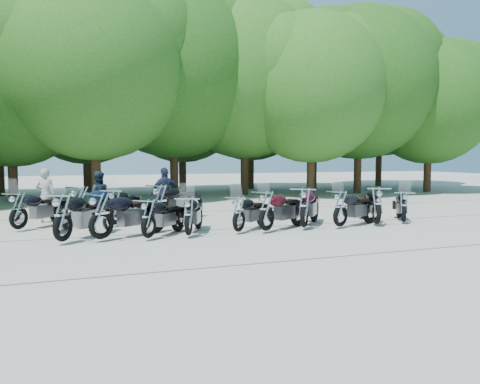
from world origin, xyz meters
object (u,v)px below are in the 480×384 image
object	(u,v)px
motorcycle_11	(81,205)
rider_2	(165,193)
motorcycle_12	(115,206)
motorcycle_13	(160,202)
motorcycle_8	(377,204)
motorcycle_4	(239,213)
motorcycle_10	(18,209)
rider_0	(46,195)
motorcycle_2	(149,217)
motorcycle_5	(267,209)
motorcycle_1	(101,214)
motorcycle_6	(304,206)
motorcycle_7	(340,207)
motorcycle_3	(189,215)
motorcycle_0	(63,216)
rider_1	(98,196)
motorcycle_9	(404,205)

from	to	relation	value
motorcycle_11	rider_2	xyz separation A→B (m)	(2.80, 1.25, 0.17)
motorcycle_12	motorcycle_13	distance (m)	1.44
motorcycle_8	motorcycle_4	bearing A→B (deg)	21.05
motorcycle_10	rider_0	size ratio (longest dim) A/B	1.28
motorcycle_10	motorcycle_2	bearing A→B (deg)	-179.62
motorcycle_13	rider_0	size ratio (longest dim) A/B	1.42
motorcycle_5	motorcycle_13	world-z (taller)	motorcycle_13
motorcycle_1	rider_2	xyz separation A→B (m)	(2.39, 3.76, 0.19)
motorcycle_6	motorcycle_2	bearing A→B (deg)	40.66
motorcycle_7	rider_0	world-z (taller)	rider_0
motorcycle_1	motorcycle_3	size ratio (longest dim) A/B	1.14
rider_2	motorcycle_0	bearing A→B (deg)	38.57
motorcycle_0	motorcycle_12	distance (m)	2.98
motorcycle_2	motorcycle_11	xyz separation A→B (m)	(-1.57, 2.72, 0.12)
motorcycle_8	motorcycle_12	world-z (taller)	motorcycle_8
motorcycle_8	motorcycle_13	world-z (taller)	motorcycle_13
motorcycle_1	motorcycle_2	size ratio (longest dim) A/B	1.17
motorcycle_6	rider_1	bearing A→B (deg)	2.59
motorcycle_4	motorcycle_9	distance (m)	5.65
motorcycle_10	rider_2	xyz separation A→B (m)	(4.51, 1.21, 0.25)
motorcycle_5	motorcycle_10	xyz separation A→B (m)	(-6.59, 2.76, -0.03)
motorcycle_9	motorcycle_11	world-z (taller)	motorcycle_11
motorcycle_4	rider_0	distance (m)	6.71
rider_1	motorcycle_5	bearing A→B (deg)	136.66
motorcycle_4	motorcycle_9	bearing A→B (deg)	-131.08
motorcycle_6	motorcycle_5	bearing A→B (deg)	46.12
motorcycle_7	motorcycle_12	xyz separation A→B (m)	(-6.30, 2.80, 0.00)
motorcycle_0	motorcycle_6	xyz separation A→B (m)	(6.67, -0.03, -0.01)
motorcycle_8	rider_0	distance (m)	10.63
motorcycle_3	rider_1	xyz separation A→B (m)	(-2.04, 4.19, 0.22)
motorcycle_6	rider_1	distance (m)	6.90
motorcycle_5	motorcycle_6	bearing A→B (deg)	-114.00
motorcycle_11	motorcycle_8	bearing A→B (deg)	-137.03
motorcycle_2	motorcycle_13	distance (m)	2.98
motorcycle_1	motorcycle_3	bearing A→B (deg)	-125.56
motorcycle_7	rider_2	distance (m)	6.01
motorcycle_0	motorcycle_13	world-z (taller)	motorcycle_13
motorcycle_2	rider_1	bearing A→B (deg)	-34.60
motorcycle_2	rider_2	world-z (taller)	rider_2
motorcycle_8	rider_1	world-z (taller)	rider_1
motorcycle_10	motorcycle_7	bearing A→B (deg)	-156.81
motorcycle_0	motorcycle_10	bearing A→B (deg)	-30.14
motorcycle_13	rider_1	distance (m)	2.29
motorcycle_8	motorcycle_13	size ratio (longest dim) A/B	0.97
motorcycle_5	motorcycle_6	size ratio (longest dim) A/B	0.95
motorcycle_0	rider_1	bearing A→B (deg)	-70.59
motorcycle_0	motorcycle_11	distance (m)	2.58
motorcycle_8	motorcycle_1	bearing A→B (deg)	21.34
rider_2	motorcycle_13	bearing A→B (deg)	60.85
motorcycle_4	motorcycle_6	distance (m)	2.07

